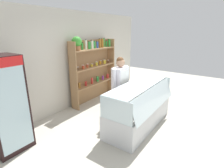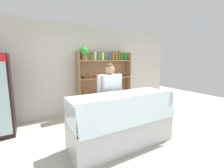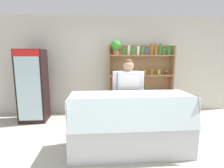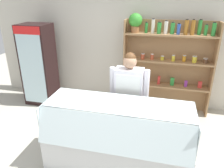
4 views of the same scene
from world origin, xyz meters
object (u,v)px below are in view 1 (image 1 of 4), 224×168
Objects in this scene: drinks_fridge at (5,105)px; deli_display_case at (139,113)px; shelving_unit at (92,65)px; shop_clerk at (120,83)px.

deli_display_case is at bearing -36.89° from drinks_fridge.
shop_clerk is (-0.50, -1.35, -0.22)m from shelving_unit.
shelving_unit reaches higher than deli_display_case.
deli_display_case is 1.28× the size of shop_clerk.
shelving_unit is (2.71, 0.31, 0.26)m from drinks_fridge.
shelving_unit reaches higher than drinks_fridge.
drinks_fridge is 0.88× the size of deli_display_case.
drinks_fridge is 0.88× the size of shelving_unit.
drinks_fridge is 2.75m from deli_display_case.
deli_display_case is at bearing -95.90° from shop_clerk.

